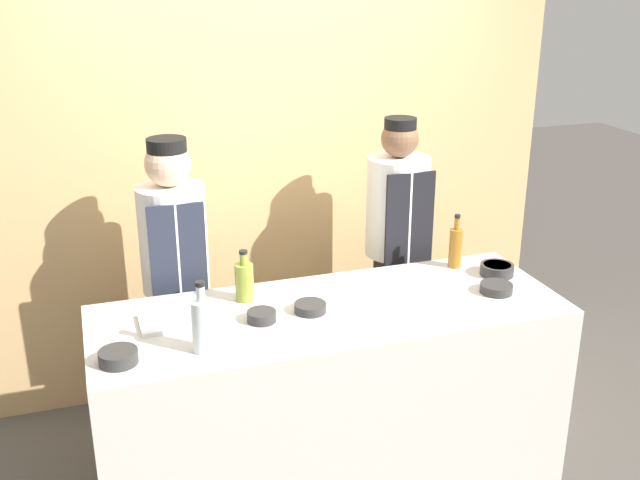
# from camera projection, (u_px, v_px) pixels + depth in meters

# --- Properties ---
(ground_plane) EXTENTS (14.00, 14.00, 0.00)m
(ground_plane) POSITION_uv_depth(u_px,v_px,m) (330.00, 479.00, 3.74)
(ground_plane) COLOR #4C4742
(cabinet_wall) EXTENTS (3.44, 0.18, 2.40)m
(cabinet_wall) POSITION_uv_depth(u_px,v_px,m) (265.00, 185.00, 4.37)
(cabinet_wall) COLOR tan
(cabinet_wall) RESTS_ON ground_plane
(counter) EXTENTS (2.17, 0.78, 0.94)m
(counter) POSITION_uv_depth(u_px,v_px,m) (330.00, 398.00, 3.58)
(counter) COLOR beige
(counter) RESTS_ON ground_plane
(sauce_bowl_orange) EXTENTS (0.15, 0.15, 0.05)m
(sauce_bowl_orange) POSITION_uv_depth(u_px,v_px,m) (118.00, 356.00, 2.94)
(sauce_bowl_orange) COLOR #2D2D2D
(sauce_bowl_orange) RESTS_ON counter
(sauce_bowl_red) EXTENTS (0.13, 0.13, 0.05)m
(sauce_bowl_red) POSITION_uv_depth(u_px,v_px,m) (262.00, 316.00, 3.29)
(sauce_bowl_red) COLOR #2D2D2D
(sauce_bowl_red) RESTS_ON counter
(sauce_bowl_purple) EXTENTS (0.15, 0.15, 0.04)m
(sauce_bowl_purple) POSITION_uv_depth(u_px,v_px,m) (310.00, 307.00, 3.37)
(sauce_bowl_purple) COLOR #2D2D2D
(sauce_bowl_purple) RESTS_ON counter
(sauce_bowl_brown) EXTENTS (0.17, 0.17, 0.06)m
(sauce_bowl_brown) POSITION_uv_depth(u_px,v_px,m) (497.00, 269.00, 3.77)
(sauce_bowl_brown) COLOR #2D2D2D
(sauce_bowl_brown) RESTS_ON counter
(sauce_bowl_white) EXTENTS (0.16, 0.16, 0.04)m
(sauce_bowl_white) POSITION_uv_depth(u_px,v_px,m) (496.00, 288.00, 3.57)
(sauce_bowl_white) COLOR #2D2D2D
(sauce_bowl_white) RESTS_ON counter
(cutting_board) EXTENTS (0.35, 0.21, 0.02)m
(cutting_board) POSITION_uv_depth(u_px,v_px,m) (180.00, 320.00, 3.29)
(cutting_board) COLOR white
(cutting_board) RESTS_ON counter
(bottle_oil) EXTENTS (0.09, 0.09, 0.25)m
(bottle_oil) POSITION_uv_depth(u_px,v_px,m) (244.00, 281.00, 3.47)
(bottle_oil) COLOR olive
(bottle_oil) RESTS_ON counter
(bottle_amber) EXTENTS (0.07, 0.07, 0.29)m
(bottle_amber) POSITION_uv_depth(u_px,v_px,m) (455.00, 247.00, 3.84)
(bottle_amber) COLOR #9E661E
(bottle_amber) RESTS_ON counter
(bottle_clear) EXTENTS (0.09, 0.09, 0.31)m
(bottle_clear) POSITION_uv_depth(u_px,v_px,m) (202.00, 324.00, 3.00)
(bottle_clear) COLOR silver
(bottle_clear) RESTS_ON counter
(chef_left) EXTENTS (0.34, 0.34, 1.63)m
(chef_left) POSITION_uv_depth(u_px,v_px,m) (176.00, 280.00, 3.83)
(chef_left) COLOR #28282D
(chef_left) RESTS_ON ground_plane
(chef_right) EXTENTS (0.34, 0.34, 1.66)m
(chef_right) POSITION_uv_depth(u_px,v_px,m) (396.00, 252.00, 4.19)
(chef_right) COLOR #28282D
(chef_right) RESTS_ON ground_plane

